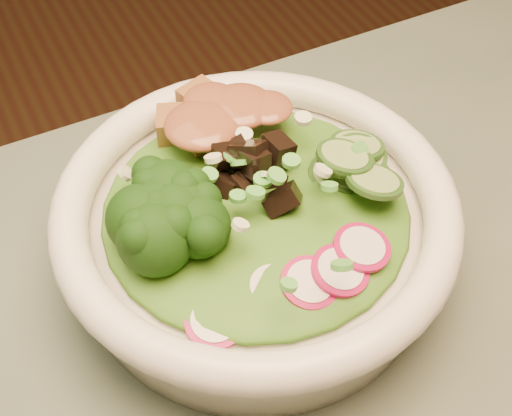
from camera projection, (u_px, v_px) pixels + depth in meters
name	position (u px, v px, depth m)	size (l,w,h in m)	color
salad_bowl	(256.00, 227.00, 0.51)	(0.28, 0.28, 0.08)	white
lettuce_bed	(256.00, 207.00, 0.49)	(0.21, 0.21, 0.03)	#2C6B16
broccoli_florets	(165.00, 223.00, 0.46)	(0.08, 0.07, 0.05)	black
radish_slices	(306.00, 277.00, 0.45)	(0.12, 0.04, 0.02)	#9D0C42
cucumber_slices	(346.00, 166.00, 0.50)	(0.07, 0.07, 0.04)	#8EB765
mushroom_heap	(248.00, 180.00, 0.49)	(0.07, 0.07, 0.04)	black
tofu_cubes	(221.00, 133.00, 0.52)	(0.09, 0.06, 0.04)	brown
peanut_sauce	(221.00, 119.00, 0.51)	(0.07, 0.06, 0.02)	brown
scallion_garnish	(256.00, 182.00, 0.47)	(0.20, 0.20, 0.03)	#55B33F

